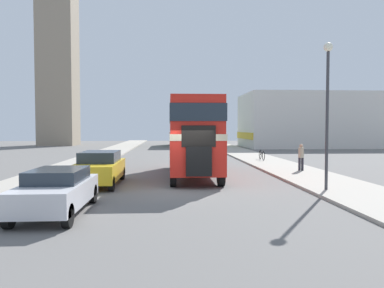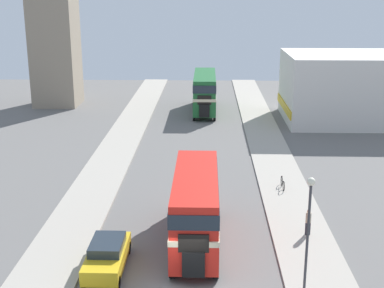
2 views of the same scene
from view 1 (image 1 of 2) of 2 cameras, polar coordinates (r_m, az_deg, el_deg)
name	(u,v)px [view 1 (image 1 of 2)]	position (r m, az deg, el deg)	size (l,w,h in m)	color
ground_plane	(184,191)	(15.58, -1.26, -7.15)	(120.00, 120.00, 0.00)	slate
sidewalk_right	(343,188)	(17.20, 21.96, -6.21)	(3.50, 120.00, 0.12)	#A8A093
sidewalk_left	(16,191)	(16.73, -25.20, -6.51)	(3.50, 120.00, 0.12)	#A8A093
double_decker_bus	(192,132)	(20.27, 0.00, 1.92)	(2.44, 9.40, 4.04)	red
bus_distant	(180,128)	(53.59, -1.89, 2.45)	(2.49, 10.85, 4.35)	#1E602D
car_parked_near	(57,190)	(12.11, -19.89, -6.66)	(1.70, 4.12, 1.35)	silver
car_parked_mid	(100,168)	(17.57, -13.90, -3.53)	(1.81, 4.43, 1.53)	gold
pedestrian_walking	(301,156)	(22.61, 16.28, -1.70)	(0.31, 0.31, 1.55)	#282833
bicycle_on_pavement	(262,155)	(29.63, 10.59, -1.67)	(0.05, 1.76, 0.78)	black
street_lamp	(328,94)	(15.93, 19.95, 7.19)	(0.36, 0.36, 5.86)	#38383D
church_tower	(57,5)	(61.88, -19.85, 19.29)	(5.36, 5.36, 40.40)	gray
shop_building_block	(320,121)	(53.72, 18.86, 3.38)	(20.65, 10.71, 7.16)	silver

